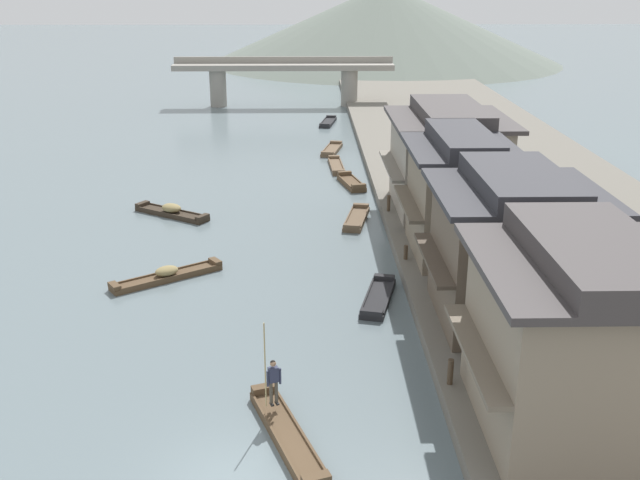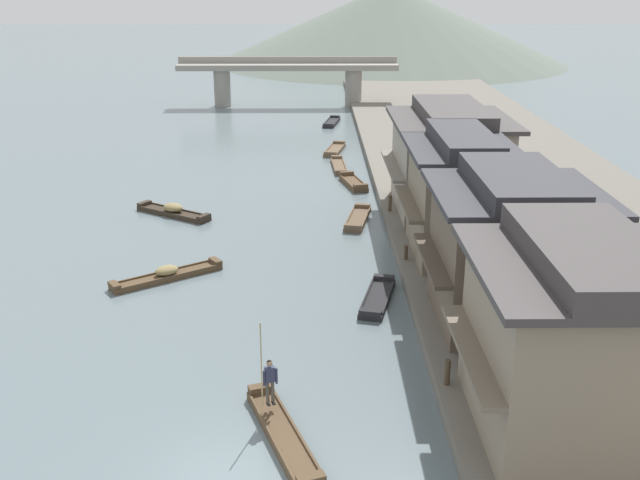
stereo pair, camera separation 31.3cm
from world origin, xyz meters
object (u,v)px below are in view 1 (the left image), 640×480
Objects in this scene: boat_upstream_distant at (336,166)px; house_waterfront_nearest at (584,338)px; boat_moored_nearest at (351,183)px; stone_bridge at (284,75)px; mooring_post_dock_mid at (406,252)px; mooring_post_dock_far at (389,203)px; boat_moored_third at (328,122)px; boat_midriver_drifting at (378,298)px; mooring_post_dock_near at (450,372)px; boat_crossing_west at (356,219)px; house_waterfront_tall at (459,195)px; house_waterfront_second at (513,249)px; house_waterfront_narrow at (447,159)px; boat_moored_far at (332,150)px; boat_midriver_upstream at (172,212)px; boatman_person at (273,377)px; boat_moored_second at (167,276)px; boat_foreground_poled at (287,436)px.

house_waterfront_nearest is (5.95, -34.51, 3.43)m from boat_upstream_distant.
boat_moored_nearest is 33.18m from stone_bridge.
mooring_post_dock_far is at bearing 90.00° from mooring_post_dock_mid.
mooring_post_dock_mid is (1.73, -15.42, 0.74)m from boat_moored_nearest.
stone_bridge reaches higher than boat_moored_third.
mooring_post_dock_near reaches higher than boat_midriver_drifting.
stone_bridge is (-7.19, 40.20, 2.33)m from mooring_post_dock_far.
house_waterfront_tall is (4.54, -6.75, 3.42)m from boat_crossing_west.
mooring_post_dock_near is 0.04× the size of stone_bridge.
boat_crossing_west is 0.66× the size of house_waterfront_second.
house_waterfront_nearest is 7.50× the size of mooring_post_dock_far.
house_waterfront_narrow reaches higher than mooring_post_dock_far.
boat_moored_far is at bearing 92.59° from boat_crossing_west.
boat_moored_nearest is at bearing 30.02° from boat_midriver_upstream.
boat_upstream_distant is at bearing 84.06° from boatman_person.
house_waterfront_tall is 0.86× the size of house_waterfront_narrow.
house_waterfront_narrow is at bearing -70.47° from boat_moored_far.
boat_moored_second is (-9.82, -16.43, 0.02)m from boat_moored_nearest.
boat_moored_far is 5.43m from boat_upstream_distant.
house_waterfront_tall is at bearing -96.03° from house_waterfront_narrow.
boat_midriver_drifting is (1.03, -29.37, 0.00)m from boat_moored_far.
boat_midriver_upstream is 0.68× the size of house_waterfront_nearest.
house_waterfront_nearest reaches higher than boat_foreground_poled.
house_waterfront_narrow reaches higher than boat_upstream_distant.
mooring_post_dock_far is (12.99, -1.12, 0.80)m from boat_midriver_upstream.
house_waterfront_nearest and house_waterfront_tall have the same top height.
boat_foreground_poled is at bearing 179.05° from house_waterfront_nearest.
boat_crossing_west is 7.91m from mooring_post_dock_mid.
boat_moored_third is at bearing 96.67° from house_waterfront_nearest.
boat_upstream_distant is 0.69× the size of house_waterfront_tall.
mooring_post_dock_far is at bearing 110.94° from house_waterfront_tall.
boat_foreground_poled is at bearing -65.22° from boat_moored_second.
house_waterfront_tall is at bearing -77.82° from boat_moored_far.
boat_foreground_poled is 39.88m from boat_moored_far.
boat_moored_third is 41.24m from boat_midriver_drifting.
boatman_person is 0.67× the size of boat_moored_far.
mooring_post_dock_mid is at bearing -34.48° from boat_midriver_upstream.
boat_upstream_distant is 32.13m from mooring_post_dock_near.
boat_moored_second is at bearing 115.22° from boatman_person.
house_waterfront_tall is at bearing -56.06° from boat_crossing_west.
boat_crossing_west is at bearing 103.61° from house_waterfront_nearest.
boat_crossing_west reaches higher than boat_moored_third.
boat_moored_third is 11.81m from stone_bridge.
boat_moored_second is at bearing 165.04° from boat_midriver_drifting.
boat_moored_second is 1.07× the size of boat_moored_third.
boat_moored_far is at bearing 96.02° from mooring_post_dock_mid.
boat_midriver_upstream reaches higher than boat_foreground_poled.
boat_moored_far is (8.83, 26.73, -0.06)m from boat_moored_second.
boat_midriver_drifting is 23.96m from boat_upstream_distant.
house_waterfront_second reaches higher than stone_bridge.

